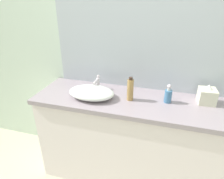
{
  "coord_description": "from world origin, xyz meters",
  "views": [
    {
      "loc": [
        0.33,
        -1.02,
        1.67
      ],
      "look_at": [
        -0.08,
        0.41,
        0.96
      ],
      "focal_mm": 31.7,
      "sensor_mm": 36.0,
      "label": 1
    }
  ],
  "objects_px": {
    "soap_dispenser": "(168,95)",
    "lotion_bottle": "(130,90)",
    "tissue_box": "(207,95)",
    "sink_basin": "(91,92)"
  },
  "relations": [
    {
      "from": "sink_basin",
      "to": "lotion_bottle",
      "type": "height_order",
      "value": "lotion_bottle"
    },
    {
      "from": "soap_dispenser",
      "to": "lotion_bottle",
      "type": "xyz_separation_m",
      "value": [
        -0.3,
        -0.04,
        0.03
      ]
    },
    {
      "from": "tissue_box",
      "to": "soap_dispenser",
      "type": "bearing_deg",
      "value": -166.26
    },
    {
      "from": "soap_dispenser",
      "to": "tissue_box",
      "type": "bearing_deg",
      "value": 13.74
    },
    {
      "from": "sink_basin",
      "to": "soap_dispenser",
      "type": "bearing_deg",
      "value": 8.39
    },
    {
      "from": "tissue_box",
      "to": "lotion_bottle",
      "type": "bearing_deg",
      "value": -169.04
    },
    {
      "from": "lotion_bottle",
      "to": "tissue_box",
      "type": "height_order",
      "value": "lotion_bottle"
    },
    {
      "from": "soap_dispenser",
      "to": "lotion_bottle",
      "type": "height_order",
      "value": "lotion_bottle"
    },
    {
      "from": "sink_basin",
      "to": "soap_dispenser",
      "type": "distance_m",
      "value": 0.63
    },
    {
      "from": "soap_dispenser",
      "to": "lotion_bottle",
      "type": "relative_size",
      "value": 0.79
    }
  ]
}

